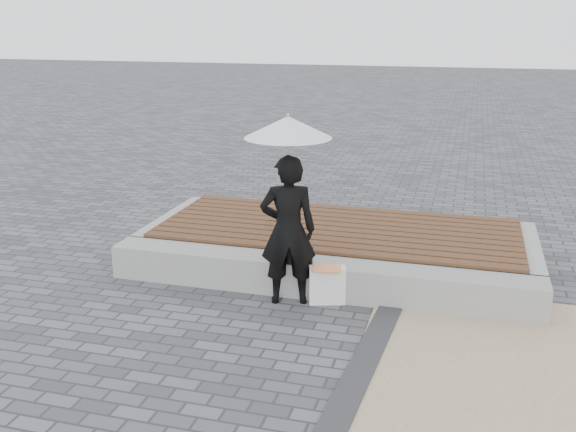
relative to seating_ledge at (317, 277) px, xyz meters
The scene contains 10 objects.
ground 1.61m from the seating_ledge, 90.00° to the right, with size 80.00×80.00×0.00m, color #545459.
edging_band 2.24m from the seating_ledge, 70.35° to the right, with size 0.25×5.20×0.04m, color #2F2F31.
seating_ledge is the anchor object (origin of this frame).
timber_platform 1.20m from the seating_ledge, 90.00° to the left, with size 5.00×2.00×0.40m, color #A09F9A.
timber_decking 1.22m from the seating_ledge, 90.00° to the left, with size 4.60×2.00×0.04m, color brown, non-canonical shape.
woman 0.75m from the seating_ledge, 130.20° to the right, with size 0.61×0.40×1.67m, color black.
parasol 1.81m from the seating_ledge, 130.20° to the right, with size 0.92×0.92×1.18m.
handbag 0.38m from the seating_ledge, 140.97° to the right, with size 0.30×0.11×0.21m, color black.
canvas_tote 0.27m from the seating_ledge, 52.03° to the right, with size 0.40×0.17×0.42m, color white.
magazine 0.39m from the seating_ledge, 57.63° to the right, with size 0.31×0.23×0.01m, color red.
Camera 1 is at (1.56, -5.15, 3.03)m, focal length 40.52 mm.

